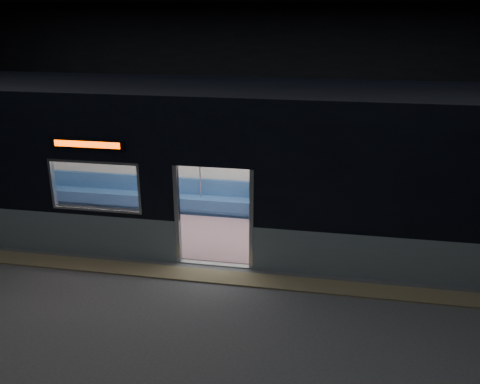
# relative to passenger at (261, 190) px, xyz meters

# --- Properties ---
(station_floor) EXTENTS (24.00, 14.00, 0.01)m
(station_floor) POSITION_rel_passenger_xyz_m (-0.58, -3.55, -0.77)
(station_floor) COLOR #47494C
(station_floor) RESTS_ON ground
(station_envelope) EXTENTS (24.00, 14.00, 5.00)m
(station_envelope) POSITION_rel_passenger_xyz_m (-0.58, -3.55, 2.90)
(station_envelope) COLOR black
(station_envelope) RESTS_ON station_floor
(tactile_strip) EXTENTS (22.80, 0.50, 0.03)m
(tactile_strip) POSITION_rel_passenger_xyz_m (-0.58, -3.00, -0.75)
(tactile_strip) COLOR #8C7F59
(tactile_strip) RESTS_ON station_floor
(metro_car) EXTENTS (18.00, 3.04, 3.35)m
(metro_car) POSITION_rel_passenger_xyz_m (-0.58, -1.00, 1.09)
(metro_car) COLOR #83949D
(metro_car) RESTS_ON station_floor
(passenger) EXTENTS (0.39, 0.64, 1.28)m
(passenger) POSITION_rel_passenger_xyz_m (0.00, 0.00, 0.00)
(passenger) COLOR black
(passenger) RESTS_ON metro_car
(handbag) EXTENTS (0.30, 0.28, 0.12)m
(handbag) POSITION_rel_passenger_xyz_m (0.04, -0.20, -0.11)
(handbag) COLOR black
(handbag) RESTS_ON passenger
(transit_map) EXTENTS (1.04, 0.03, 0.67)m
(transit_map) POSITION_rel_passenger_xyz_m (1.92, 0.31, 0.73)
(transit_map) COLOR white
(transit_map) RESTS_ON metro_car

